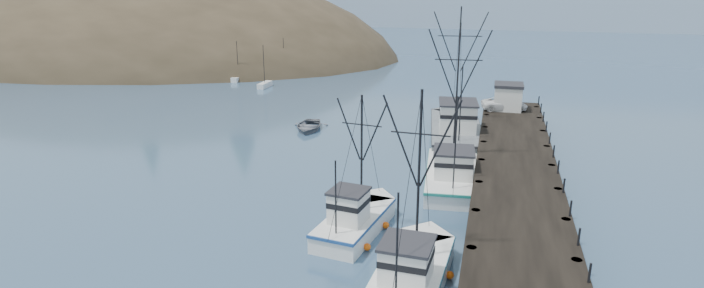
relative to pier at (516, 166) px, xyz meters
name	(u,v)px	position (x,y,z in m)	size (l,w,h in m)	color
ground	(265,263)	(-14.00, -16.00, -1.69)	(400.00, 400.00, 0.00)	#2F4A69
pier	(516,166)	(0.00, 0.00, 0.00)	(6.00, 44.00, 2.00)	black
headland	(97,70)	(-88.95, 62.61, -6.24)	(134.80, 78.00, 51.00)	#382D1E
distant_ridge	(493,25)	(-4.00, 154.00, -1.69)	(360.00, 40.00, 26.00)	#9EB2C6
distant_ridge_far	(360,19)	(-54.00, 169.00, -1.69)	(180.00, 25.00, 18.00)	silver
moored_sailboats	(229,69)	(-46.53, 43.87, -1.36)	(23.45, 21.42, 6.35)	white
trawler_near	(412,272)	(-5.53, -16.32, -0.87)	(3.92, 10.49, 10.72)	white
trawler_mid	(356,219)	(-9.94, -10.73, -0.87)	(4.04, 8.91, 9.10)	white
trawler_far	(452,173)	(-4.74, -0.41, -0.87)	(4.95, 12.63, 12.69)	white
work_vessel	(455,130)	(-5.41, 10.85, -0.46)	(6.35, 16.05, 13.31)	slate
pier_shed	(508,96)	(-0.54, 17.91, 1.73)	(3.00, 3.20, 2.80)	silver
pickup_truck	(504,104)	(-0.85, 17.47, 0.97)	(2.20, 4.78, 1.33)	white
motorboat	(308,130)	(-20.90, 11.63, -1.69)	(3.81, 5.33, 1.10)	slate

